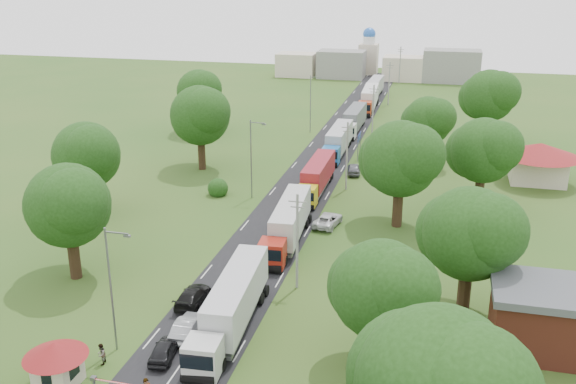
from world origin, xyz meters
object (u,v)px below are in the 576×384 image
(truck_0, at_px, (233,305))
(car_lane_front, at_px, (164,350))
(info_sign, at_px, (359,141))
(guard_booth, at_px, (56,359))
(car_lane_mid, at_px, (188,327))

(truck_0, distance_m, car_lane_front, 6.42)
(info_sign, relative_size, car_lane_front, 1.02)
(guard_booth, relative_size, car_lane_mid, 0.96)
(car_lane_mid, bearing_deg, car_lane_front, 79.07)
(guard_booth, distance_m, car_lane_front, 7.63)
(car_lane_mid, bearing_deg, guard_booth, 50.45)
(guard_booth, distance_m, info_sign, 61.27)
(car_lane_front, bearing_deg, car_lane_mid, -105.76)
(truck_0, bearing_deg, car_lane_mid, -150.92)
(guard_booth, height_order, car_lane_mid, guard_booth)
(truck_0, height_order, car_lane_front, truck_0)
(guard_booth, height_order, car_lane_front, guard_booth)
(info_sign, bearing_deg, truck_0, -93.47)
(guard_booth, xyz_separation_m, truck_0, (9.36, 9.90, 0.06))
(guard_booth, xyz_separation_m, car_lane_mid, (6.20, 8.14, -1.41))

